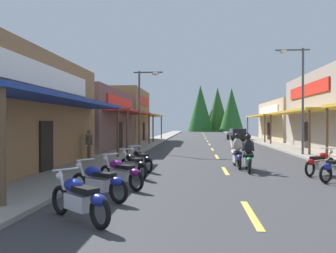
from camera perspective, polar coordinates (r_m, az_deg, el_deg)
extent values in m
cube|color=#38383A|center=(35.04, 6.86, -2.84)|extent=(9.71, 99.74, 0.10)
cube|color=gray|center=(35.35, -2.97, -2.63)|extent=(2.35, 99.74, 0.12)
cube|color=gray|center=(35.75, 16.58, -2.61)|extent=(2.35, 99.74, 0.12)
cube|color=#E0C64C|center=(7.84, 13.91, -14.23)|extent=(0.16, 2.40, 0.01)
cube|color=#E0C64C|center=(14.46, 9.67, -7.41)|extent=(0.16, 2.40, 0.01)
cube|color=#E0C64C|center=(20.48, 8.26, -5.08)|extent=(0.16, 2.40, 0.01)
cube|color=#E0C64C|center=(26.14, 7.53, -3.86)|extent=(0.16, 2.40, 0.01)
cube|color=#E0C64C|center=(32.29, 7.03, -3.03)|extent=(0.16, 2.40, 0.01)
cube|color=#E0C64C|center=(38.12, 6.70, -2.48)|extent=(0.16, 2.40, 0.01)
cube|color=#E0C64C|center=(45.09, 6.43, -2.02)|extent=(0.16, 2.40, 0.01)
cube|color=#E0C64C|center=(50.38, 6.27, -1.75)|extent=(0.16, 2.40, 0.01)
cube|color=#E0C64C|center=(55.59, 6.14, -1.54)|extent=(0.16, 2.40, 0.01)
cube|color=#E0C64C|center=(61.52, 6.02, -1.34)|extent=(0.16, 2.40, 0.01)
cube|color=#E0C64C|center=(66.66, 5.94, -1.20)|extent=(0.16, 2.40, 0.01)
cube|color=#E0C64C|center=(72.43, 5.86, -1.06)|extent=(0.16, 2.40, 0.01)
cube|color=navy|center=(13.93, -16.69, 4.20)|extent=(1.80, 11.61, 0.16)
cylinder|color=brown|center=(8.57, -26.18, -3.48)|extent=(0.14, 0.14, 2.82)
cylinder|color=brown|center=(19.06, -8.49, -1.26)|extent=(0.14, 0.14, 2.82)
cube|color=white|center=(14.36, -19.85, 7.97)|extent=(0.10, 9.03, 0.90)
cube|color=black|center=(14.27, -19.89, -3.33)|extent=(0.08, 1.10, 2.10)
cube|color=brown|center=(27.75, -15.46, 1.12)|extent=(7.29, 11.36, 4.60)
cube|color=#B72D28|center=(26.52, -6.22, 2.46)|extent=(1.80, 10.23, 0.16)
cylinder|color=brown|center=(21.56, -6.91, -1.05)|extent=(0.14, 0.14, 2.82)
cylinder|color=brown|center=(31.24, -3.22, -0.56)|extent=(0.14, 0.14, 2.82)
cube|color=red|center=(26.73, -7.99, 3.92)|extent=(0.10, 7.95, 0.90)
cube|color=black|center=(26.70, -8.03, -1.53)|extent=(0.08, 1.10, 2.10)
cube|color=olive|center=(39.13, -10.52, 1.84)|extent=(8.79, 9.30, 5.82)
cube|color=gold|center=(38.06, -2.81, 1.87)|extent=(1.80, 8.37, 0.16)
cylinder|color=brown|center=(34.01, -2.55, -0.48)|extent=(0.14, 0.14, 2.82)
cylinder|color=brown|center=(41.93, -1.13, -0.29)|extent=(0.14, 0.14, 2.82)
cube|color=red|center=(38.26, -4.07, 4.32)|extent=(0.10, 6.51, 0.90)
cube|color=black|center=(38.19, -4.09, -0.91)|extent=(0.08, 1.10, 2.10)
cylinder|color=brown|center=(19.50, 25.32, -1.27)|extent=(0.14, 0.14, 2.82)
cube|color=gold|center=(27.45, 20.78, 2.36)|extent=(1.80, 11.13, 0.16)
cylinder|color=brown|center=(22.11, 22.83, -1.05)|extent=(0.14, 0.14, 2.82)
cylinder|color=brown|center=(32.48, 16.99, -0.54)|extent=(0.14, 0.14, 2.82)
cube|color=red|center=(27.79, 22.47, 5.73)|extent=(0.10, 8.66, 0.90)
cube|color=black|center=(27.70, 22.48, -1.49)|extent=(0.08, 1.10, 2.10)
cube|color=tan|center=(42.07, 22.04, 0.87)|extent=(7.98, 13.25, 4.58)
cube|color=gold|center=(40.91, 15.48, 1.76)|extent=(1.80, 11.92, 0.16)
cylinder|color=brown|center=(35.11, 16.08, -0.46)|extent=(0.14, 0.14, 2.82)
cylinder|color=brown|center=(46.47, 13.33, -0.22)|extent=(0.14, 0.14, 2.82)
cube|color=white|center=(41.09, 16.64, 2.69)|extent=(0.10, 9.27, 0.90)
cube|color=black|center=(41.08, 16.66, -0.83)|extent=(0.08, 1.10, 2.10)
cylinder|color=#474C51|center=(23.89, -4.89, 2.56)|extent=(0.14, 0.14, 5.71)
cylinder|color=#474C51|center=(24.04, -3.39, 9.14)|extent=(2.06, 0.10, 0.10)
ellipsoid|color=silver|center=(23.96, -2.13, 8.93)|extent=(0.50, 0.30, 0.24)
cylinder|color=#474C51|center=(22.15, 21.86, 3.84)|extent=(0.14, 0.14, 6.59)
cylinder|color=#474C51|center=(22.39, 20.32, 12.06)|extent=(2.06, 0.10, 0.10)
ellipsoid|color=silver|center=(22.24, 18.98, 11.88)|extent=(0.50, 0.30, 0.24)
torus|color=black|center=(12.51, 25.15, -7.25)|extent=(0.58, 0.45, 0.64)
cube|color=black|center=(12.88, 26.43, -5.42)|extent=(0.65, 0.57, 0.12)
ellipsoid|color=navy|center=(12.53, 25.29, -6.18)|extent=(0.50, 0.45, 0.24)
torus|color=black|center=(15.06, 25.80, -5.94)|extent=(0.54, 0.50, 0.64)
torus|color=black|center=(13.76, 22.90, -6.54)|extent=(0.54, 0.50, 0.64)
cube|color=silver|center=(14.40, 24.41, -5.91)|extent=(0.71, 0.67, 0.32)
ellipsoid|color=#A51414|center=(14.54, 24.80, -4.58)|extent=(0.63, 0.61, 0.28)
cube|color=black|center=(14.15, 23.93, -4.88)|extent=(0.63, 0.61, 0.12)
ellipsoid|color=#A51414|center=(13.78, 23.01, -5.57)|extent=(0.49, 0.47, 0.24)
cylinder|color=silver|center=(14.92, 25.57, -4.73)|extent=(0.32, 0.29, 0.71)
cylinder|color=silver|center=(14.78, 25.36, -3.33)|extent=(0.43, 0.47, 0.04)
sphere|color=white|center=(15.04, 25.86, -3.92)|extent=(0.16, 0.16, 0.16)
torus|color=black|center=(7.90, -17.78, -11.78)|extent=(0.56, 0.48, 0.64)
torus|color=black|center=(6.66, -11.46, -14.11)|extent=(0.56, 0.48, 0.64)
cube|color=silver|center=(7.25, -14.91, -12.25)|extent=(0.72, 0.66, 0.32)
ellipsoid|color=navy|center=(7.36, -15.73, -9.52)|extent=(0.64, 0.60, 0.28)
cube|color=black|center=(6.98, -13.83, -10.39)|extent=(0.64, 0.60, 0.12)
ellipsoid|color=navy|center=(6.64, -11.71, -12.10)|extent=(0.49, 0.46, 0.24)
cylinder|color=silver|center=(7.73, -17.33, -9.57)|extent=(0.33, 0.28, 0.71)
cylinder|color=silver|center=(7.57, -16.89, -6.95)|extent=(0.41, 0.49, 0.04)
sphere|color=white|center=(7.83, -17.90, -7.95)|extent=(0.16, 0.16, 0.16)
torus|color=black|center=(9.70, -14.76, -9.47)|extent=(0.60, 0.42, 0.64)
torus|color=black|center=(8.60, -8.39, -10.75)|extent=(0.60, 0.42, 0.64)
cube|color=silver|center=(9.12, -11.78, -9.60)|extent=(0.74, 0.61, 0.32)
ellipsoid|color=navy|center=(9.22, -12.61, -7.47)|extent=(0.64, 0.57, 0.28)
cube|color=black|center=(8.89, -10.70, -8.03)|extent=(0.66, 0.55, 0.12)
ellipsoid|color=navy|center=(8.59, -8.63, -9.20)|extent=(0.50, 0.44, 0.24)
cylinder|color=silver|center=(9.55, -14.28, -7.63)|extent=(0.35, 0.25, 0.71)
cylinder|color=silver|center=(9.41, -13.82, -5.47)|extent=(0.35, 0.53, 0.04)
sphere|color=white|center=(9.65, -14.88, -6.35)|extent=(0.16, 0.16, 0.16)
torus|color=black|center=(11.21, -10.50, -8.11)|extent=(0.56, 0.48, 0.64)
torus|color=black|center=(10.05, -5.44, -9.11)|extent=(0.56, 0.48, 0.64)
cube|color=silver|center=(10.61, -8.11, -8.16)|extent=(0.72, 0.66, 0.32)
ellipsoid|color=#721972|center=(10.72, -8.78, -6.35)|extent=(0.64, 0.60, 0.28)
cube|color=black|center=(10.37, -7.26, -6.80)|extent=(0.64, 0.59, 0.12)
ellipsoid|color=#721972|center=(10.05, -5.63, -7.78)|extent=(0.49, 0.46, 0.24)
cylinder|color=silver|center=(11.06, -10.11, -6.50)|extent=(0.33, 0.28, 0.71)
cylinder|color=silver|center=(10.93, -9.74, -4.63)|extent=(0.41, 0.49, 0.04)
sphere|color=white|center=(11.17, -10.60, -5.40)|extent=(0.16, 0.16, 0.16)
torus|color=black|center=(13.29, -7.40, -6.75)|extent=(0.46, 0.57, 0.64)
torus|color=black|center=(11.95, -4.37, -7.56)|extent=(0.46, 0.57, 0.64)
cube|color=silver|center=(12.61, -5.97, -6.78)|extent=(0.64, 0.73, 0.32)
ellipsoid|color=black|center=(12.75, -6.37, -5.25)|extent=(0.59, 0.64, 0.28)
cube|color=black|center=(12.35, -5.46, -5.62)|extent=(0.58, 0.65, 0.12)
ellipsoid|color=black|center=(11.97, -4.49, -6.44)|extent=(0.46, 0.50, 0.24)
cylinder|color=silver|center=(13.13, -7.16, -5.39)|extent=(0.27, 0.33, 0.71)
cylinder|color=silver|center=(12.99, -6.94, -3.81)|extent=(0.50, 0.39, 0.04)
sphere|color=white|center=(13.26, -7.45, -4.46)|extent=(0.16, 0.16, 0.16)
torus|color=black|center=(14.99, -6.11, -5.92)|extent=(0.46, 0.57, 0.64)
torus|color=black|center=(13.66, -3.35, -6.55)|extent=(0.46, 0.57, 0.64)
cube|color=silver|center=(14.31, -4.80, -5.90)|extent=(0.64, 0.73, 0.32)
ellipsoid|color=black|center=(14.46, -5.16, -4.56)|extent=(0.59, 0.64, 0.28)
cube|color=black|center=(14.06, -4.33, -4.87)|extent=(0.58, 0.65, 0.12)
ellipsoid|color=black|center=(13.68, -3.45, -5.57)|extent=(0.46, 0.50, 0.24)
cylinder|color=silver|center=(14.84, -5.90, -4.71)|extent=(0.27, 0.33, 0.71)
cylinder|color=silver|center=(14.70, -5.69, -3.31)|extent=(0.50, 0.39, 0.04)
sphere|color=white|center=(14.96, -6.17, -3.89)|extent=(0.16, 0.16, 0.16)
torus|color=black|center=(15.27, 13.20, -5.81)|extent=(0.15, 0.65, 0.64)
torus|color=black|center=(13.78, 13.58, -6.50)|extent=(0.15, 0.65, 0.64)
cube|color=silver|center=(14.51, 13.38, -5.82)|extent=(0.34, 0.72, 0.32)
ellipsoid|color=#0C5933|center=(14.68, 13.33, -4.50)|extent=(0.37, 0.58, 0.28)
cube|color=black|center=(14.24, 13.45, -4.82)|extent=(0.33, 0.62, 0.12)
ellipsoid|color=#0C5933|center=(13.80, 13.57, -5.53)|extent=(0.28, 0.46, 0.24)
cylinder|color=silver|center=(15.10, 13.23, -4.62)|extent=(0.09, 0.38, 0.71)
cylinder|color=silver|center=(14.96, 13.26, -3.25)|extent=(0.60, 0.09, 0.04)
sphere|color=white|center=(15.25, 13.20, -3.82)|extent=(0.16, 0.16, 0.16)
ellipsoid|color=black|center=(14.31, 13.43, -3.30)|extent=(0.41, 0.41, 0.64)
sphere|color=black|center=(14.34, 13.42, -1.69)|extent=(0.24, 0.24, 0.24)
cylinder|color=black|center=(14.49, 12.75, -4.64)|extent=(0.17, 0.43, 0.24)
cylinder|color=black|center=(14.59, 12.53, -3.23)|extent=(0.14, 0.51, 0.40)
cylinder|color=black|center=(14.52, 14.01, -4.64)|extent=(0.17, 0.43, 0.24)
cylinder|color=black|center=(14.62, 14.16, -3.22)|extent=(0.14, 0.51, 0.40)
torus|color=black|center=(16.32, 11.18, -5.40)|extent=(0.12, 0.64, 0.64)
torus|color=black|center=(14.84, 11.99, -5.99)|extent=(0.12, 0.64, 0.64)
cube|color=silver|center=(15.57, 11.57, -5.39)|extent=(0.30, 0.71, 0.32)
ellipsoid|color=navy|center=(15.74, 11.46, -4.16)|extent=(0.34, 0.57, 0.28)
cube|color=black|center=(15.30, 11.71, -4.44)|extent=(0.30, 0.61, 0.12)
ellipsoid|color=navy|center=(14.87, 11.96, -5.09)|extent=(0.25, 0.45, 0.24)
cylinder|color=silver|center=(16.16, 11.25, -4.28)|extent=(0.07, 0.37, 0.71)
cylinder|color=silver|center=(16.01, 11.31, -3.00)|extent=(0.60, 0.06, 0.04)
sphere|color=white|center=(16.30, 11.17, -3.54)|extent=(0.16, 0.16, 0.16)
ellipsoid|color=#B2A599|center=(15.37, 11.65, -3.04)|extent=(0.39, 0.39, 0.64)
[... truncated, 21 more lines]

